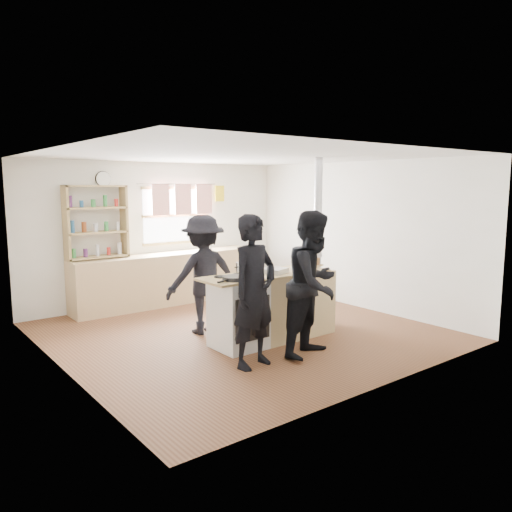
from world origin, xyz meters
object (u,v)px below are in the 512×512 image
at_px(stockpot_counter, 300,263).
at_px(person_near_right, 314,284).
at_px(person_far, 203,274).
at_px(cooking_island, 274,306).
at_px(thermos, 209,241).
at_px(roast_tray, 274,270).
at_px(skillet_greens, 235,278).
at_px(person_near_left, 254,291).
at_px(flue_heater, 317,283).
at_px(bread_board, 314,263).
at_px(stockpot_stove, 244,268).

relative_size(stockpot_counter, person_near_right, 0.15).
bearing_deg(person_far, cooking_island, 129.12).
bearing_deg(person_near_right, thermos, 61.64).
bearing_deg(stockpot_counter, roast_tray, -175.97).
bearing_deg(person_near_right, skillet_greens, 121.06).
bearing_deg(stockpot_counter, skillet_greens, -175.07).
bearing_deg(thermos, person_near_left, -114.83).
relative_size(thermos, person_near_right, 0.17).
height_order(skillet_greens, person_far, person_far).
xyz_separation_m(flue_heater, person_near_right, (-0.95, -0.91, 0.24)).
distance_m(roast_tray, bread_board, 0.82).
height_order(thermos, person_near_left, person_near_left).
bearing_deg(stockpot_counter, thermos, 84.17).
distance_m(stockpot_counter, person_near_left, 1.44).
xyz_separation_m(roast_tray, person_near_left, (-0.80, -0.59, -0.08)).
bearing_deg(skillet_greens, flue_heater, 8.28).
bearing_deg(bread_board, flue_heater, 30.18).
bearing_deg(thermos, flue_heater, -85.87).
bearing_deg(roast_tray, skillet_greens, -174.43).
distance_m(stockpot_stove, stockpot_counter, 0.86).
xyz_separation_m(bread_board, flue_heater, (0.16, 0.09, -0.33)).
bearing_deg(person_far, thermos, -119.74).
bearing_deg(person_near_right, cooking_island, 72.72).
height_order(stockpot_stove, flue_heater, flue_heater).
height_order(stockpot_stove, bread_board, stockpot_stove).
height_order(flue_heater, person_near_right, flue_heater).
relative_size(thermos, flue_heater, 0.12).
relative_size(roast_tray, person_far, 0.22).
distance_m(thermos, roast_tray, 2.93).
distance_m(stockpot_counter, person_near_right, 0.91).
xyz_separation_m(cooking_island, roast_tray, (-0.03, -0.05, 0.50)).
relative_size(thermos, stockpot_stove, 1.49).
bearing_deg(roast_tray, person_near_right, -88.38).
xyz_separation_m(stockpot_stove, stockpot_counter, (0.83, -0.20, 0.01)).
relative_size(cooking_island, stockpot_stove, 9.39).
height_order(skillet_greens, person_near_right, person_near_right).
bearing_deg(bread_board, roast_tray, -174.33).
height_order(stockpot_counter, bread_board, stockpot_counter).
height_order(person_near_left, person_near_right, person_near_right).
height_order(bread_board, flue_heater, flue_heater).
bearing_deg(thermos, stockpot_stove, -113.39).
xyz_separation_m(person_near_left, person_far, (0.25, 1.51, -0.04)).
distance_m(stockpot_stove, person_far, 0.73).
distance_m(flue_heater, person_far, 1.70).
bearing_deg(person_far, person_near_left, 85.81).
relative_size(bread_board, flue_heater, 0.14).
bearing_deg(bread_board, stockpot_stove, 172.14).
xyz_separation_m(skillet_greens, person_near_right, (0.72, -0.66, -0.06)).
xyz_separation_m(thermos, skillet_greens, (-1.48, -2.89, -0.10)).
height_order(skillet_greens, person_near_left, person_near_left).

